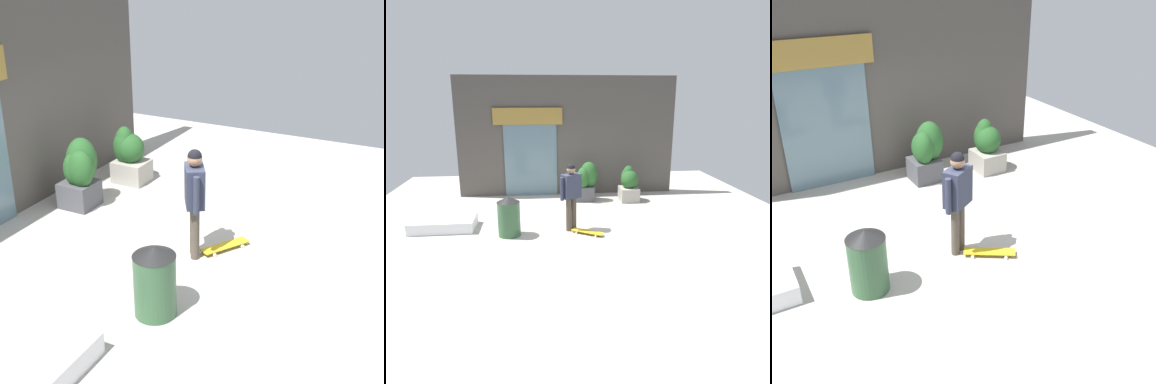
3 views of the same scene
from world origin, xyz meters
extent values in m
plane|color=#B2ADA3|center=(0.00, 0.00, 0.00)|extent=(12.00, 12.00, 0.00)
cube|color=#4C4742|center=(0.00, 2.94, 1.90)|extent=(7.01, 0.25, 3.81)
cube|color=slate|center=(-1.20, 2.80, 1.15)|extent=(1.68, 0.06, 2.31)
cube|color=olive|center=(-1.25, 2.78, 2.57)|extent=(2.17, 0.05, 0.52)
cylinder|color=#4C4238|center=(-0.12, -0.48, 0.41)|extent=(0.13, 0.13, 0.83)
cylinder|color=#4C4238|center=(-0.26, -0.56, 0.41)|extent=(0.13, 0.13, 0.83)
cube|color=#2D3347|center=(-0.19, -0.52, 1.12)|extent=(0.51, 0.45, 0.58)
cylinder|color=#2D3347|center=(0.04, -0.39, 1.09)|extent=(0.09, 0.09, 0.56)
cylinder|color=#2D3347|center=(-0.41, -0.66, 1.09)|extent=(0.09, 0.09, 0.56)
sphere|color=#997051|center=(-0.19, -0.52, 1.52)|extent=(0.21, 0.21, 0.21)
sphere|color=black|center=(-0.19, -0.52, 1.56)|extent=(0.20, 0.20, 0.20)
cube|color=gold|center=(0.17, -0.86, 0.07)|extent=(0.77, 0.58, 0.02)
cylinder|color=silver|center=(0.44, -0.91, 0.03)|extent=(0.06, 0.05, 0.05)
cylinder|color=silver|center=(0.33, -1.08, 0.03)|extent=(0.06, 0.05, 0.05)
cylinder|color=silver|center=(0.02, -0.64, 0.03)|extent=(0.06, 0.05, 0.05)
cylinder|color=silver|center=(-0.10, -0.81, 0.03)|extent=(0.06, 0.05, 0.05)
cube|color=gray|center=(1.83, 1.83, 0.21)|extent=(0.56, 0.64, 0.42)
ellipsoid|color=#235123|center=(1.83, 1.96, 0.73)|extent=(0.40, 0.38, 0.72)
ellipsoid|color=#235123|center=(1.85, 1.85, 0.67)|extent=(0.53, 0.54, 0.58)
ellipsoid|color=#235123|center=(1.80, 1.97, 0.69)|extent=(0.39, 0.42, 0.64)
cube|color=#47474C|center=(0.46, 2.04, 0.23)|extent=(0.57, 0.58, 0.46)
ellipsoid|color=#235123|center=(0.42, 2.05, 0.71)|extent=(0.39, 0.43, 0.60)
ellipsoid|color=#235123|center=(0.40, 1.93, 0.74)|extent=(0.39, 0.47, 0.66)
ellipsoid|color=#235123|center=(0.59, 2.04, 0.81)|extent=(0.55, 0.53, 0.82)
cylinder|color=#335938|center=(-1.68, -0.72, 0.41)|extent=(0.53, 0.53, 0.82)
cone|color=black|center=(-1.68, -0.72, 0.89)|extent=(0.54, 0.54, 0.13)
camera|label=1|loc=(-6.56, -3.65, 4.16)|focal=51.55mm
camera|label=2|loc=(-0.93, -9.01, 3.28)|focal=34.33mm
camera|label=3|loc=(-3.04, -5.72, 4.12)|focal=42.95mm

